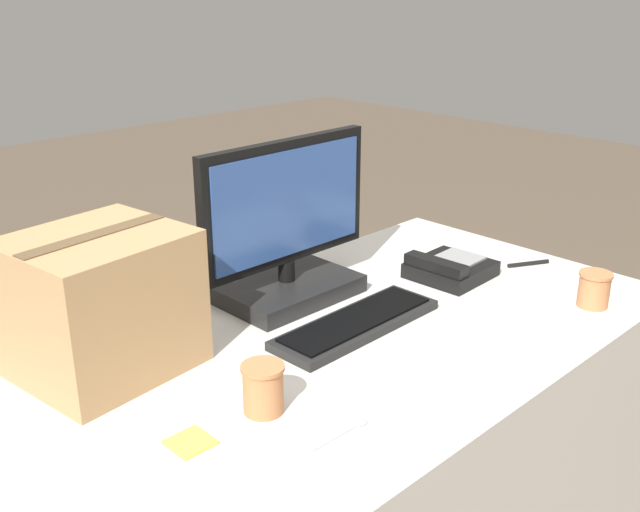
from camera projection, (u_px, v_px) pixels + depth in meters
The scene contains 10 objects.
office_desk at pixel (325, 482), 1.85m from camera, with size 1.80×0.90×0.75m.
monitor at pixel (286, 240), 1.92m from camera, with size 0.53×0.25×0.42m.
keyboard at pixel (356, 323), 1.79m from camera, with size 0.46×0.15×0.03m.
desk_phone at pixel (449, 268), 2.09m from camera, with size 0.21×0.20×0.07m.
paper_cup_left at pixel (263, 388), 1.44m from camera, with size 0.09×0.09×0.10m.
paper_cup_right at pixel (594, 289), 1.90m from camera, with size 0.08×0.08×0.09m.
spoon at pixel (347, 430), 1.39m from camera, with size 0.15×0.02×0.00m.
cardboard_box at pixel (102, 303), 1.57m from camera, with size 0.37×0.33×0.30m.
pen_marker at pixel (528, 263), 2.18m from camera, with size 0.12×0.07×0.01m.
sticky_note_pad at pixel (190, 442), 1.36m from camera, with size 0.07×0.07×0.01m.
Camera 1 is at (-1.08, -1.08, 1.56)m, focal length 42.00 mm.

